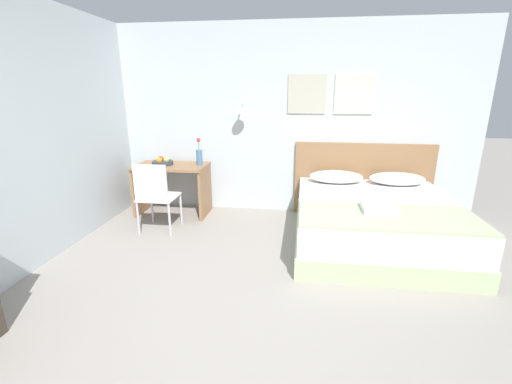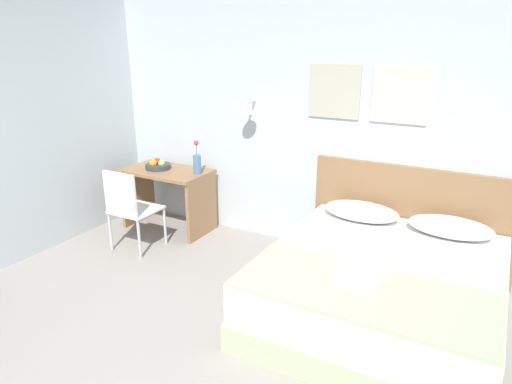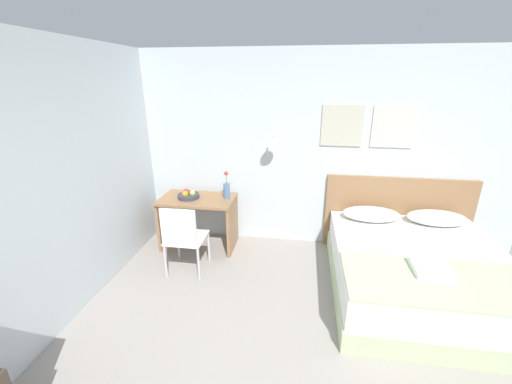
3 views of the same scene
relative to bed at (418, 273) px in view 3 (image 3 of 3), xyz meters
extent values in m
cube|color=silver|center=(-1.19, 1.07, 1.06)|extent=(5.45, 0.06, 2.65)
cube|color=#B7B29E|center=(-0.84, 1.03, 1.43)|extent=(0.52, 0.02, 0.52)
cube|color=beige|center=(-0.21, 1.03, 1.43)|extent=(0.52, 0.02, 0.52)
cylinder|color=#B2B2B7|center=(-1.74, 0.96, 1.28)|extent=(0.02, 0.16, 0.02)
cone|color=white|center=(-1.74, 0.87, 1.23)|extent=(0.17, 0.17, 0.12)
cube|color=#B2C693|center=(0.00, 0.00, -0.16)|extent=(1.80, 1.96, 0.22)
cube|color=white|center=(0.00, 0.00, 0.11)|extent=(1.77, 1.92, 0.32)
cube|color=#8E6642|center=(0.00, 1.01, 0.26)|extent=(1.92, 0.06, 1.04)
ellipsoid|color=white|center=(-0.40, 0.74, 0.35)|extent=(0.72, 0.39, 0.16)
ellipsoid|color=white|center=(0.40, 0.74, 0.35)|extent=(0.72, 0.39, 0.16)
cube|color=#B2C693|center=(0.00, -0.57, 0.28)|extent=(1.75, 0.78, 0.02)
cube|color=white|center=(-0.06, -0.43, 0.33)|extent=(0.34, 0.32, 0.06)
cube|color=#8E6642|center=(-2.72, 0.67, 0.45)|extent=(1.01, 0.60, 0.03)
cube|color=#8E6642|center=(-3.20, 0.67, 0.08)|extent=(0.04, 0.55, 0.70)
cube|color=#8E6642|center=(-2.23, 0.67, 0.08)|extent=(0.04, 0.55, 0.70)
cube|color=white|center=(-2.67, 0.08, 0.17)|extent=(0.45, 0.45, 0.02)
cube|color=white|center=(-2.67, -0.13, 0.41)|extent=(0.42, 0.03, 0.46)
cylinder|color=#B7B7BC|center=(-2.88, 0.28, -0.05)|extent=(0.03, 0.03, 0.43)
cylinder|color=#B7B7BC|center=(-2.46, 0.28, -0.05)|extent=(0.03, 0.03, 0.43)
cylinder|color=#B7B7BC|center=(-2.88, -0.13, -0.05)|extent=(0.03, 0.03, 0.43)
cylinder|color=#B7B7BC|center=(-2.46, -0.13, -0.05)|extent=(0.03, 0.03, 0.43)
cylinder|color=#333842|center=(-2.83, 0.66, 0.49)|extent=(0.29, 0.29, 0.05)
sphere|color=#B2C156|center=(-2.77, 0.66, 0.54)|extent=(0.08, 0.08, 0.08)
sphere|color=red|center=(-2.88, 0.70, 0.54)|extent=(0.08, 0.08, 0.08)
sphere|color=orange|center=(-2.86, 0.60, 0.54)|extent=(0.09, 0.09, 0.09)
cylinder|color=#4C7099|center=(-2.31, 0.72, 0.57)|extent=(0.09, 0.09, 0.22)
cylinder|color=#3D7538|center=(-2.31, 0.72, 0.75)|extent=(0.01, 0.01, 0.14)
sphere|color=#DB3838|center=(-2.31, 0.72, 0.82)|extent=(0.06, 0.06, 0.06)
camera|label=1|loc=(-0.87, -3.90, 1.49)|focal=24.00mm
camera|label=2|loc=(0.69, -3.33, 1.92)|focal=32.00mm
camera|label=3|loc=(-1.32, -3.17, 2.01)|focal=22.00mm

